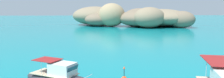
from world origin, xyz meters
name	(u,v)px	position (x,y,z in m)	size (l,w,h in m)	color
islet_large	(154,18)	(19.83, 68.87, 3.15)	(30.70, 28.02, 7.10)	#84755B
islet_small	(99,16)	(-0.68, 74.23, 3.64)	(22.15, 24.23, 8.54)	#84755B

